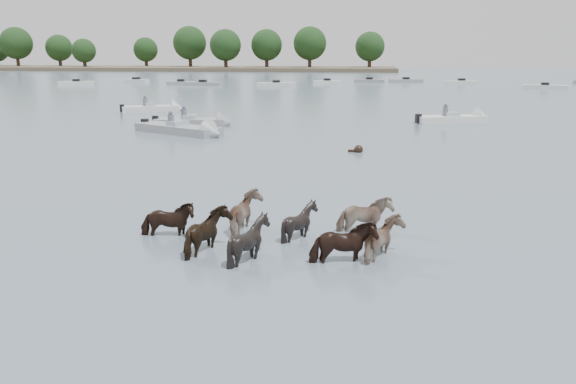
# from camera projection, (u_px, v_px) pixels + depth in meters

# --- Properties ---
(ground) EXTENTS (400.00, 400.00, 0.00)m
(ground) POSITION_uv_depth(u_px,v_px,m) (210.00, 259.00, 13.16)
(ground) COLOR #4E6071
(ground) RESTS_ON ground
(shoreline) EXTENTS (160.00, 30.00, 1.00)m
(shoreline) POSITION_uv_depth(u_px,v_px,m) (117.00, 68.00, 167.07)
(shoreline) COLOR #4C4233
(shoreline) RESTS_ON ground
(pony_herd) EXTENTS (6.81, 3.83, 1.30)m
(pony_herd) POSITION_uv_depth(u_px,v_px,m) (279.00, 232.00, 14.01)
(pony_herd) COLOR black
(pony_herd) RESTS_ON ground
(swimming_pony) EXTENTS (0.72, 0.44, 0.44)m
(swimming_pony) POSITION_uv_depth(u_px,v_px,m) (357.00, 150.00, 27.43)
(swimming_pony) COLOR black
(swimming_pony) RESTS_ON ground
(motorboat_a) EXTENTS (5.24, 2.19, 1.92)m
(motorboat_a) POSITION_uv_depth(u_px,v_px,m) (202.00, 122.00, 37.35)
(motorboat_a) COLOR gray
(motorboat_a) RESTS_ON ground
(motorboat_b) EXTENTS (6.37, 4.47, 1.92)m
(motorboat_b) POSITION_uv_depth(u_px,v_px,m) (187.00, 131.00, 33.45)
(motorboat_b) COLOR gray
(motorboat_b) RESTS_ON ground
(motorboat_c) EXTENTS (5.42, 3.21, 1.92)m
(motorboat_c) POSITION_uv_depth(u_px,v_px,m) (461.00, 119.00, 39.17)
(motorboat_c) COLOR silver
(motorboat_c) RESTS_ON ground
(motorboat_f) EXTENTS (5.07, 3.51, 1.92)m
(motorboat_f) POSITION_uv_depth(u_px,v_px,m) (159.00, 109.00, 46.70)
(motorboat_f) COLOR silver
(motorboat_f) RESTS_ON ground
(distant_flotilla) EXTENTS (107.75, 26.03, 0.93)m
(distant_flotilla) POSITION_uv_depth(u_px,v_px,m) (347.00, 83.00, 85.94)
(distant_flotilla) COLOR silver
(distant_flotilla) RESTS_ON ground
(treeline) EXTENTS (152.06, 22.82, 12.42)m
(treeline) POSITION_uv_depth(u_px,v_px,m) (129.00, 46.00, 165.41)
(treeline) COLOR #382619
(treeline) RESTS_ON ground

